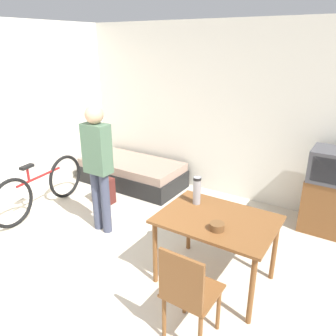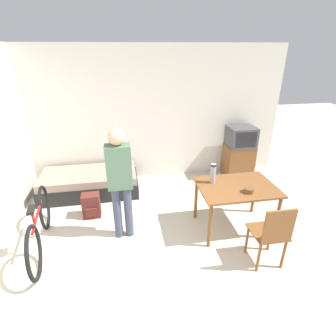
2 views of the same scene
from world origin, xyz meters
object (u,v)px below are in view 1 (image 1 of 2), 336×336
tv (329,192)px  wooden_chair (187,291)px  bicycle (41,188)px  mate_bowl (217,227)px  dining_table (217,226)px  daybed (132,172)px  backpack (104,191)px  thermos_flask (197,189)px  person_standing (98,161)px

tv → wooden_chair: (-0.68, -2.53, -0.04)m
bicycle → mate_bowl: bearing=-4.7°
tv → dining_table: bearing=-115.5°
daybed → backpack: (0.09, -0.82, -0.01)m
dining_table → thermos_flask: size_ratio=3.71×
dining_table → bicycle: 2.86m
daybed → thermos_flask: size_ratio=5.96×
mate_bowl → backpack: (-2.31, 0.91, -0.58)m
daybed → backpack: 0.82m
daybed → dining_table: dining_table is taller
dining_table → mate_bowl: (0.09, -0.20, 0.13)m
bicycle → backpack: bicycle is taller
bicycle → thermos_flask: bearing=2.9°
tv → person_standing: 3.00m
thermos_flask → backpack: thermos_flask is taller
thermos_flask → person_standing: bearing=-177.5°
mate_bowl → daybed: bearing=144.2°
thermos_flask → mate_bowl: 0.57m
dining_table → mate_bowl: bearing=-66.9°
tv → bicycle: tv is taller
wooden_chair → mate_bowl: wooden_chair is taller
daybed → person_standing: bearing=-66.5°
person_standing → thermos_flask: (1.37, 0.06, -0.07)m
daybed → thermos_flask: 2.51m
dining_table → mate_bowl: mate_bowl is taller
wooden_chair → bicycle: wooden_chair is taller
tv → wooden_chair: size_ratio=1.22×
daybed → mate_bowl: 3.01m
bicycle → thermos_flask: 2.59m
wooden_chair → bicycle: (-2.97, 0.87, -0.17)m
mate_bowl → dining_table: bearing=113.1°
tv → thermos_flask: size_ratio=3.69×
tv → mate_bowl: tv is taller
tv → backpack: tv is taller
person_standing → backpack: person_standing is taller
bicycle → thermos_flask: (2.52, 0.13, 0.56)m
thermos_flask → mate_bowl: thermos_flask is taller
bicycle → backpack: 0.93m
person_standing → backpack: 1.12m
mate_bowl → thermos_flask: bearing=137.8°
bicycle → mate_bowl: 2.97m
wooden_chair → person_standing: size_ratio=0.55×
dining_table → wooden_chair: (0.13, -0.83, -0.13)m
wooden_chair → thermos_flask: thermos_flask is taller
dining_table → thermos_flask: thermos_flask is taller
backpack → wooden_chair: bearing=-33.3°
wooden_chair → thermos_flask: (-0.45, 1.00, 0.39)m
mate_bowl → wooden_chair: bearing=-86.1°
daybed → bicycle: size_ratio=1.06×
wooden_chair → person_standing: 2.10m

